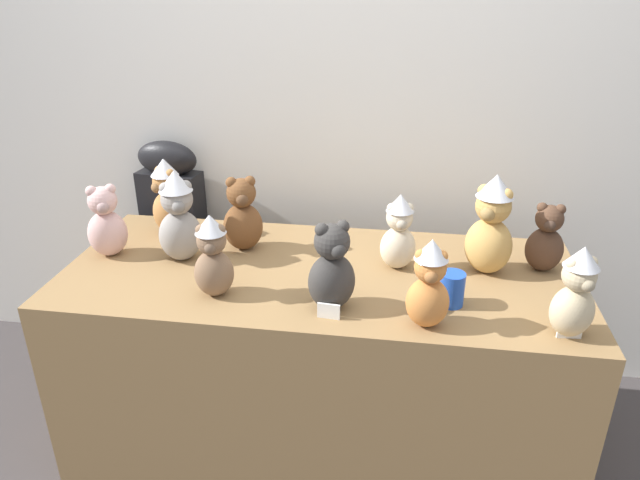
% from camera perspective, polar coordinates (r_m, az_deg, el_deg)
% --- Properties ---
extents(wall_back, '(7.00, 0.08, 2.60)m').
position_cam_1_polar(wall_back, '(2.51, 2.26, 14.79)').
color(wall_back, silver).
rests_on(wall_back, ground_plane).
extents(display_table, '(1.81, 0.78, 0.77)m').
position_cam_1_polar(display_table, '(2.28, -0.00, -11.58)').
color(display_table, olive).
rests_on(display_table, ground_plane).
extents(instrument_case, '(0.29, 0.16, 1.07)m').
position_cam_1_polar(instrument_case, '(2.82, -13.67, -1.09)').
color(instrument_case, black).
rests_on(instrument_case, ground_plane).
extents(teddy_bear_blush, '(0.18, 0.17, 0.27)m').
position_cam_1_polar(teddy_bear_blush, '(2.27, -20.07, 1.55)').
color(teddy_bear_blush, beige).
rests_on(teddy_bear_blush, display_table).
extents(teddy_bear_ginger, '(0.13, 0.12, 0.28)m').
position_cam_1_polar(teddy_bear_ginger, '(1.73, 10.54, -4.31)').
color(teddy_bear_ginger, '#D17F3D').
rests_on(teddy_bear_ginger, display_table).
extents(teddy_bear_cocoa, '(0.14, 0.13, 0.25)m').
position_cam_1_polar(teddy_bear_cocoa, '(2.18, 21.09, 0.02)').
color(teddy_bear_cocoa, '#4C3323').
rests_on(teddy_bear_cocoa, display_table).
extents(teddy_bear_mocha, '(0.15, 0.13, 0.28)m').
position_cam_1_polar(teddy_bear_mocha, '(1.90, -10.38, -1.62)').
color(teddy_bear_mocha, '#7F6047').
rests_on(teddy_bear_mocha, display_table).
extents(teddy_bear_chestnut, '(0.18, 0.17, 0.29)m').
position_cam_1_polar(teddy_bear_chestnut, '(2.20, -7.53, 2.32)').
color(teddy_bear_chestnut, brown).
rests_on(teddy_bear_chestnut, display_table).
extents(teddy_bear_charcoal, '(0.19, 0.18, 0.29)m').
position_cam_1_polar(teddy_bear_charcoal, '(1.80, 1.16, -2.84)').
color(teddy_bear_charcoal, '#383533').
rests_on(teddy_bear_charcoal, display_table).
extents(teddy_bear_caramel, '(0.18, 0.17, 0.31)m').
position_cam_1_polar(teddy_bear_caramel, '(2.39, -14.61, 4.03)').
color(teddy_bear_caramel, '#B27A42').
rests_on(teddy_bear_caramel, display_table).
extents(teddy_bear_sand, '(0.16, 0.15, 0.28)m').
position_cam_1_polar(teddy_bear_sand, '(1.81, 23.59, -4.76)').
color(teddy_bear_sand, '#CCB78E').
rests_on(teddy_bear_sand, display_table).
extents(teddy_bear_honey, '(0.21, 0.19, 0.36)m').
position_cam_1_polar(teddy_bear_honey, '(2.08, 16.26, 1.32)').
color(teddy_bear_honey, tan).
rests_on(teddy_bear_honey, display_table).
extents(teddy_bear_cream, '(0.15, 0.13, 0.28)m').
position_cam_1_polar(teddy_bear_cream, '(2.06, 7.66, 0.71)').
color(teddy_bear_cream, beige).
rests_on(teddy_bear_cream, display_table).
extents(teddy_bear_ash, '(0.20, 0.19, 0.34)m').
position_cam_1_polar(teddy_bear_ash, '(2.15, -13.57, 2.16)').
color(teddy_bear_ash, gray).
rests_on(teddy_bear_ash, display_table).
extents(party_cup_blue, '(0.08, 0.08, 0.11)m').
position_cam_1_polar(party_cup_blue, '(1.90, 12.67, -4.66)').
color(party_cup_blue, blue).
rests_on(party_cup_blue, display_table).
extents(name_card_front_left, '(0.07, 0.01, 0.05)m').
position_cam_1_polar(name_card_front_left, '(1.79, 0.84, -6.92)').
color(name_card_front_left, white).
rests_on(name_card_front_left, display_table).
extents(name_card_front_middle, '(0.07, 0.01, 0.05)m').
position_cam_1_polar(name_card_front_middle, '(1.85, 23.11, -8.09)').
color(name_card_front_middle, white).
rests_on(name_card_front_middle, display_table).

